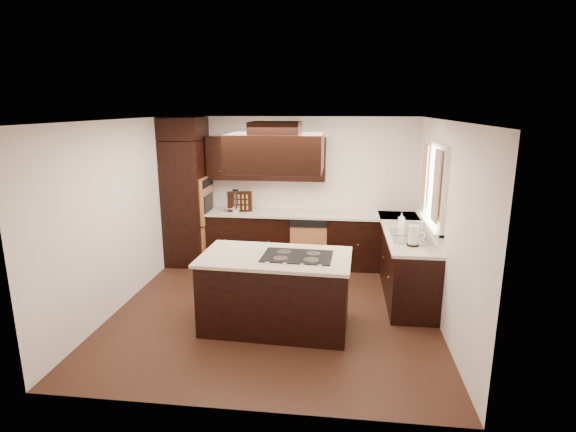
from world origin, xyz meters
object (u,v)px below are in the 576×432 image
Objects in this scene: oven_column at (187,203)px; range_hood at (276,153)px; island at (276,293)px; spice_rack at (240,202)px.

range_hood is at bearing -50.26° from oven_column.
oven_column reaches higher than island.
island is at bearing -49.51° from oven_column.
oven_column is at bearing 129.74° from range_hood.
spice_rack is at bearing 112.73° from range_hood.
island is 1.72m from range_hood.
spice_rack is at bearing 3.29° from oven_column.
island is (1.85, -2.17, -0.62)m from oven_column.
range_hood is 2.72m from spice_rack.
range_hood is (1.88, -2.25, 1.10)m from oven_column.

